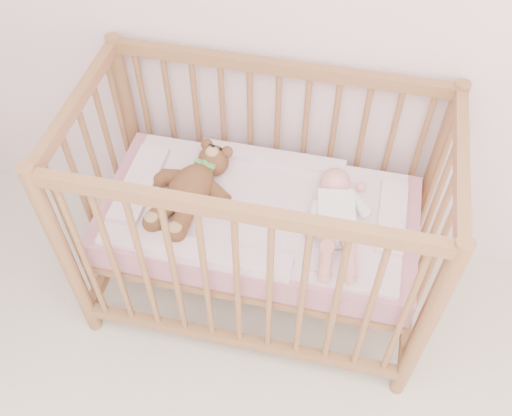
% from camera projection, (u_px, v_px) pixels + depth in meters
% --- Properties ---
extents(crib, '(1.36, 0.76, 1.00)m').
position_uv_depth(crib, '(259.00, 218.00, 2.23)').
color(crib, '#A76F46').
rests_on(crib, floor).
extents(mattress, '(1.22, 0.62, 0.13)m').
position_uv_depth(mattress, '(259.00, 220.00, 2.24)').
color(mattress, pink).
rests_on(mattress, crib).
extents(blanket, '(1.10, 0.58, 0.06)m').
position_uv_depth(blanket, '(259.00, 208.00, 2.19)').
color(blanket, '#EDA3C0').
rests_on(blanket, mattress).
extents(baby, '(0.33, 0.55, 0.13)m').
position_uv_depth(baby, '(336.00, 213.00, 2.07)').
color(baby, white).
rests_on(baby, blanket).
extents(teddy_bear, '(0.46, 0.56, 0.14)m').
position_uv_depth(teddy_bear, '(191.00, 186.00, 2.14)').
color(teddy_bear, brown).
rests_on(teddy_bear, blanket).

